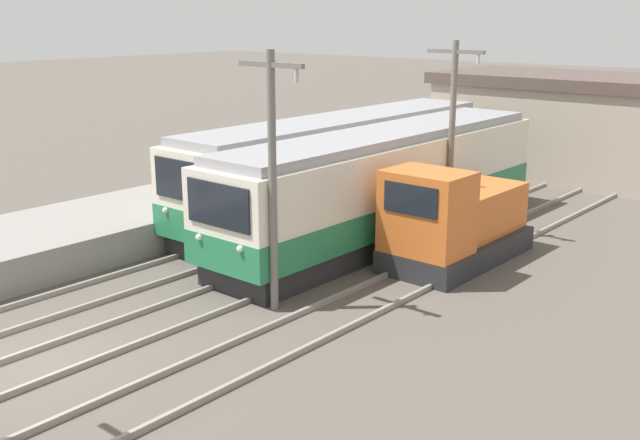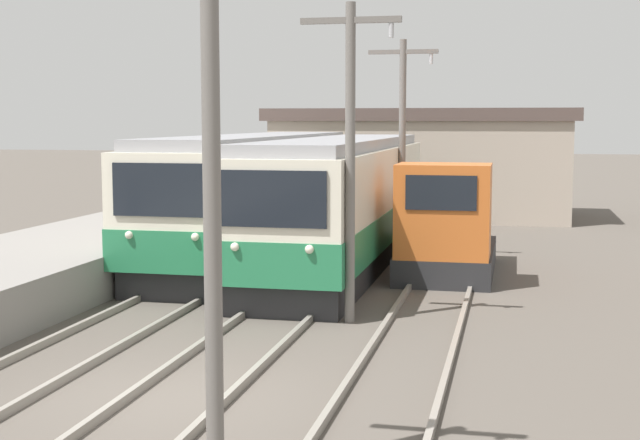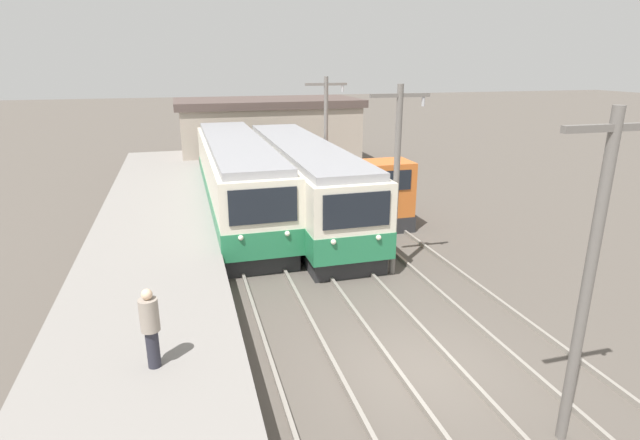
{
  "view_description": "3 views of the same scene",
  "coord_description": "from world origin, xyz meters",
  "px_view_note": "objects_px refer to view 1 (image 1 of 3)",
  "views": [
    {
      "loc": [
        13.89,
        -7.06,
        7.11
      ],
      "look_at": [
        1.42,
        7.56,
        1.82
      ],
      "focal_mm": 42.0,
      "sensor_mm": 36.0,
      "label": 1
    },
    {
      "loc": [
        4.92,
        -11.89,
        4.06
      ],
      "look_at": [
        0.46,
        8.32,
        1.74
      ],
      "focal_mm": 50.0,
      "sensor_mm": 36.0,
      "label": 2
    },
    {
      "loc": [
        -4.99,
        -9.19,
        7.0
      ],
      "look_at": [
        -0.25,
        7.78,
        1.39
      ],
      "focal_mm": 28.0,
      "sensor_mm": 36.0,
      "label": 3
    }
  ],
  "objects_px": {
    "commuter_train_left": "(342,171)",
    "shunting_locomotive": "(454,223)",
    "commuter_train_center": "(386,189)",
    "catenary_mast_mid": "(273,172)",
    "catenary_mast_far": "(452,132)"
  },
  "relations": [
    {
      "from": "commuter_train_left",
      "to": "shunting_locomotive",
      "type": "relative_size",
      "value": 2.82
    },
    {
      "from": "commuter_train_center",
      "to": "catenary_mast_mid",
      "type": "distance_m",
      "value": 7.22
    },
    {
      "from": "shunting_locomotive",
      "to": "catenary_mast_mid",
      "type": "height_order",
      "value": "catenary_mast_mid"
    },
    {
      "from": "commuter_train_center",
      "to": "catenary_mast_mid",
      "type": "xyz_separation_m",
      "value": [
        1.51,
        -6.82,
        1.83
      ]
    },
    {
      "from": "commuter_train_left",
      "to": "catenary_mast_far",
      "type": "distance_m",
      "value": 4.67
    },
    {
      "from": "commuter_train_left",
      "to": "catenary_mast_mid",
      "type": "bearing_deg",
      "value": -61.79
    },
    {
      "from": "commuter_train_center",
      "to": "catenary_mast_mid",
      "type": "relative_size",
      "value": 2.3
    },
    {
      "from": "commuter_train_left",
      "to": "commuter_train_center",
      "type": "xyz_separation_m",
      "value": [
        2.8,
        -1.21,
        -0.03
      ]
    },
    {
      "from": "commuter_train_center",
      "to": "shunting_locomotive",
      "type": "height_order",
      "value": "commuter_train_center"
    },
    {
      "from": "commuter_train_left",
      "to": "catenary_mast_far",
      "type": "xyz_separation_m",
      "value": [
        4.31,
        0.19,
        1.8
      ]
    },
    {
      "from": "catenary_mast_far",
      "to": "shunting_locomotive",
      "type": "bearing_deg",
      "value": -55.97
    },
    {
      "from": "catenary_mast_mid",
      "to": "catenary_mast_far",
      "type": "bearing_deg",
      "value": 90.0
    },
    {
      "from": "commuter_train_left",
      "to": "commuter_train_center",
      "type": "height_order",
      "value": "commuter_train_left"
    },
    {
      "from": "commuter_train_left",
      "to": "shunting_locomotive",
      "type": "bearing_deg",
      "value": -19.15
    },
    {
      "from": "shunting_locomotive",
      "to": "catenary_mast_mid",
      "type": "relative_size",
      "value": 0.83
    }
  ]
}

